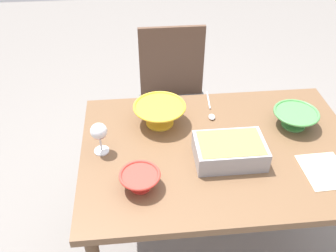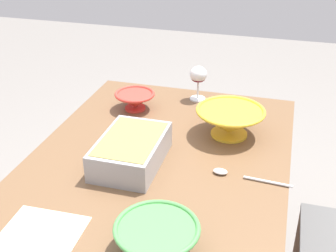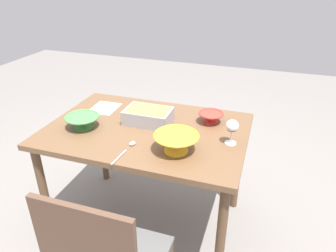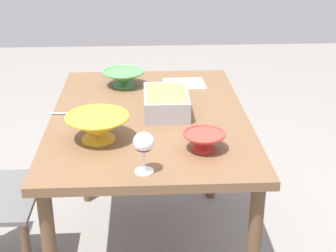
{
  "view_description": "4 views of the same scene",
  "coord_description": "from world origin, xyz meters",
  "px_view_note": "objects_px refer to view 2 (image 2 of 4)",
  "views": [
    {
      "loc": [
        -0.34,
        -1.16,
        1.82
      ],
      "look_at": [
        -0.22,
        0.09,
        0.82
      ],
      "focal_mm": 39.66,
      "sensor_mm": 36.0,
      "label": 1
    },
    {
      "loc": [
        1.1,
        0.35,
        1.51
      ],
      "look_at": [
        -0.2,
        -0.01,
        0.78
      ],
      "focal_mm": 46.64,
      "sensor_mm": 36.0,
      "label": 2
    },
    {
      "loc": [
        -0.65,
        1.54,
        1.63
      ],
      "look_at": [
        -0.16,
        0.08,
        0.83
      ],
      "focal_mm": 33.32,
      "sensor_mm": 36.0,
      "label": 3
    },
    {
      "loc": [
        -1.98,
        0.02,
        1.57
      ],
      "look_at": [
        -0.21,
        -0.07,
        0.79
      ],
      "focal_mm": 53.74,
      "sensor_mm": 36.0,
      "label": 4
    }
  ],
  "objects_px": {
    "wine_glass": "(198,76)",
    "small_bowl": "(230,121)",
    "dining_table": "(156,185)",
    "serving_bowl": "(135,100)",
    "casserole_dish": "(131,149)",
    "napkin": "(42,233)",
    "mixing_bowl": "(157,237)",
    "serving_spoon": "(236,175)"
  },
  "relations": [
    {
      "from": "wine_glass",
      "to": "small_bowl",
      "type": "bearing_deg",
      "value": 33.2
    },
    {
      "from": "dining_table",
      "to": "serving_bowl",
      "type": "distance_m",
      "value": 0.42
    },
    {
      "from": "casserole_dish",
      "to": "napkin",
      "type": "distance_m",
      "value": 0.38
    },
    {
      "from": "mixing_bowl",
      "to": "small_bowl",
      "type": "distance_m",
      "value": 0.62
    },
    {
      "from": "dining_table",
      "to": "mixing_bowl",
      "type": "height_order",
      "value": "mixing_bowl"
    },
    {
      "from": "wine_glass",
      "to": "serving_spoon",
      "type": "relative_size",
      "value": 0.6
    },
    {
      "from": "dining_table",
      "to": "serving_bowl",
      "type": "xyz_separation_m",
      "value": [
        -0.35,
        -0.19,
        0.13
      ]
    },
    {
      "from": "dining_table",
      "to": "serving_bowl",
      "type": "relative_size",
      "value": 7.63
    },
    {
      "from": "dining_table",
      "to": "small_bowl",
      "type": "relative_size",
      "value": 4.98
    },
    {
      "from": "dining_table",
      "to": "small_bowl",
      "type": "xyz_separation_m",
      "value": [
        -0.25,
        0.2,
        0.14
      ]
    },
    {
      "from": "dining_table",
      "to": "mixing_bowl",
      "type": "distance_m",
      "value": 0.4
    },
    {
      "from": "small_bowl",
      "to": "casserole_dish",
      "type": "bearing_deg",
      "value": -45.48
    },
    {
      "from": "casserole_dish",
      "to": "serving_spoon",
      "type": "xyz_separation_m",
      "value": [
        -0.01,
        0.33,
        -0.04
      ]
    },
    {
      "from": "dining_table",
      "to": "casserole_dish",
      "type": "bearing_deg",
      "value": -77.01
    },
    {
      "from": "napkin",
      "to": "small_bowl",
      "type": "bearing_deg",
      "value": 149.2
    },
    {
      "from": "dining_table",
      "to": "serving_bowl",
      "type": "height_order",
      "value": "serving_bowl"
    },
    {
      "from": "casserole_dish",
      "to": "mixing_bowl",
      "type": "relative_size",
      "value": 1.39
    },
    {
      "from": "mixing_bowl",
      "to": "casserole_dish",
      "type": "bearing_deg",
      "value": -151.19
    },
    {
      "from": "dining_table",
      "to": "napkin",
      "type": "bearing_deg",
      "value": -25.19
    },
    {
      "from": "serving_bowl",
      "to": "napkin",
      "type": "relative_size",
      "value": 0.78
    },
    {
      "from": "serving_bowl",
      "to": "dining_table",
      "type": "bearing_deg",
      "value": 28.64
    },
    {
      "from": "dining_table",
      "to": "napkin",
      "type": "height_order",
      "value": "napkin"
    },
    {
      "from": "serving_spoon",
      "to": "serving_bowl",
      "type": "bearing_deg",
      "value": -128.49
    },
    {
      "from": "dining_table",
      "to": "wine_glass",
      "type": "distance_m",
      "value": 0.54
    },
    {
      "from": "dining_table",
      "to": "wine_glass",
      "type": "height_order",
      "value": "wine_glass"
    },
    {
      "from": "wine_glass",
      "to": "mixing_bowl",
      "type": "relative_size",
      "value": 0.71
    },
    {
      "from": "mixing_bowl",
      "to": "serving_spoon",
      "type": "xyz_separation_m",
      "value": [
        -0.36,
        0.14,
        -0.04
      ]
    },
    {
      "from": "mixing_bowl",
      "to": "napkin",
      "type": "bearing_deg",
      "value": -86.36
    },
    {
      "from": "serving_spoon",
      "to": "casserole_dish",
      "type": "bearing_deg",
      "value": -87.66
    },
    {
      "from": "wine_glass",
      "to": "serving_bowl",
      "type": "distance_m",
      "value": 0.27
    },
    {
      "from": "casserole_dish",
      "to": "serving_bowl",
      "type": "height_order",
      "value": "casserole_dish"
    },
    {
      "from": "wine_glass",
      "to": "napkin",
      "type": "distance_m",
      "value": 0.92
    },
    {
      "from": "small_bowl",
      "to": "serving_spoon",
      "type": "xyz_separation_m",
      "value": [
        0.25,
        0.06,
        -0.05
      ]
    },
    {
      "from": "dining_table",
      "to": "mixing_bowl",
      "type": "xyz_separation_m",
      "value": [
        0.36,
        0.12,
        0.13
      ]
    },
    {
      "from": "mixing_bowl",
      "to": "serving_bowl",
      "type": "bearing_deg",
      "value": -156.58
    },
    {
      "from": "wine_glass",
      "to": "serving_bowl",
      "type": "bearing_deg",
      "value": -54.34
    },
    {
      "from": "casserole_dish",
      "to": "napkin",
      "type": "relative_size",
      "value": 1.41
    },
    {
      "from": "dining_table",
      "to": "napkin",
      "type": "distance_m",
      "value": 0.43
    },
    {
      "from": "serving_bowl",
      "to": "small_bowl",
      "type": "bearing_deg",
      "value": 74.87
    },
    {
      "from": "wine_glass",
      "to": "serving_spoon",
      "type": "distance_m",
      "value": 0.57
    },
    {
      "from": "serving_spoon",
      "to": "napkin",
      "type": "bearing_deg",
      "value": -48.88
    },
    {
      "from": "dining_table",
      "to": "serving_spoon",
      "type": "relative_size",
      "value": 5.01
    }
  ]
}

